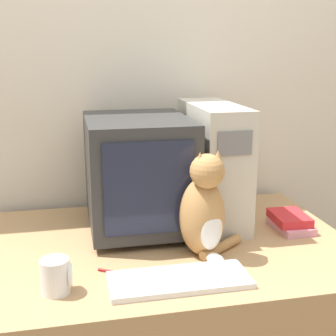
{
  "coord_description": "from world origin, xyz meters",
  "views": [
    {
      "loc": [
        -0.32,
        -1.09,
        1.47
      ],
      "look_at": [
        0.02,
        0.49,
        1.05
      ],
      "focal_mm": 50.0,
      "sensor_mm": 36.0,
      "label": 1
    }
  ],
  "objects_px": {
    "crt_monitor": "(138,172)",
    "computer_tower": "(213,163)",
    "keyboard": "(179,280)",
    "pen": "(120,273)",
    "book_stack": "(290,222)",
    "mug": "(56,276)",
    "cat": "(204,211)"
  },
  "relations": [
    {
      "from": "crt_monitor",
      "to": "computer_tower",
      "type": "relative_size",
      "value": 1.01
    },
    {
      "from": "keyboard",
      "to": "pen",
      "type": "height_order",
      "value": "keyboard"
    },
    {
      "from": "keyboard",
      "to": "book_stack",
      "type": "relative_size",
      "value": 2.24
    },
    {
      "from": "pen",
      "to": "mug",
      "type": "relative_size",
      "value": 1.29
    },
    {
      "from": "cat",
      "to": "pen",
      "type": "relative_size",
      "value": 2.74
    },
    {
      "from": "computer_tower",
      "to": "mug",
      "type": "xyz_separation_m",
      "value": [
        -0.62,
        -0.48,
        -0.19
      ]
    },
    {
      "from": "computer_tower",
      "to": "mug",
      "type": "relative_size",
      "value": 4.68
    },
    {
      "from": "crt_monitor",
      "to": "keyboard",
      "type": "xyz_separation_m",
      "value": [
        0.05,
        -0.47,
        -0.21
      ]
    },
    {
      "from": "cat",
      "to": "mug",
      "type": "xyz_separation_m",
      "value": [
        -0.49,
        -0.16,
        -0.11
      ]
    },
    {
      "from": "book_stack",
      "to": "mug",
      "type": "xyz_separation_m",
      "value": [
        -0.88,
        -0.31,
        0.02
      ]
    },
    {
      "from": "computer_tower",
      "to": "keyboard",
      "type": "bearing_deg",
      "value": -117.28
    },
    {
      "from": "cat",
      "to": "book_stack",
      "type": "xyz_separation_m",
      "value": [
        0.4,
        0.15,
        -0.13
      ]
    },
    {
      "from": "computer_tower",
      "to": "pen",
      "type": "height_order",
      "value": "computer_tower"
    },
    {
      "from": "crt_monitor",
      "to": "keyboard",
      "type": "bearing_deg",
      "value": -84.05
    },
    {
      "from": "cat",
      "to": "book_stack",
      "type": "relative_size",
      "value": 1.93
    },
    {
      "from": "keyboard",
      "to": "cat",
      "type": "height_order",
      "value": "cat"
    },
    {
      "from": "cat",
      "to": "mug",
      "type": "height_order",
      "value": "cat"
    },
    {
      "from": "keyboard",
      "to": "pen",
      "type": "relative_size",
      "value": 3.18
    },
    {
      "from": "keyboard",
      "to": "book_stack",
      "type": "xyz_separation_m",
      "value": [
        0.52,
        0.33,
        0.02
      ]
    },
    {
      "from": "computer_tower",
      "to": "keyboard",
      "type": "distance_m",
      "value": 0.61
    },
    {
      "from": "keyboard",
      "to": "cat",
      "type": "bearing_deg",
      "value": 54.2
    },
    {
      "from": "keyboard",
      "to": "pen",
      "type": "xyz_separation_m",
      "value": [
        -0.17,
        0.09,
        -0.01
      ]
    },
    {
      "from": "crt_monitor",
      "to": "computer_tower",
      "type": "height_order",
      "value": "computer_tower"
    },
    {
      "from": "computer_tower",
      "to": "cat",
      "type": "relative_size",
      "value": 1.32
    },
    {
      "from": "crt_monitor",
      "to": "mug",
      "type": "height_order",
      "value": "crt_monitor"
    },
    {
      "from": "computer_tower",
      "to": "mug",
      "type": "height_order",
      "value": "computer_tower"
    },
    {
      "from": "crt_monitor",
      "to": "book_stack",
      "type": "height_order",
      "value": "crt_monitor"
    },
    {
      "from": "crt_monitor",
      "to": "mug",
      "type": "bearing_deg",
      "value": -124.43
    },
    {
      "from": "computer_tower",
      "to": "pen",
      "type": "distance_m",
      "value": 0.63
    },
    {
      "from": "crt_monitor",
      "to": "computer_tower",
      "type": "bearing_deg",
      "value": 4.86
    },
    {
      "from": "computer_tower",
      "to": "mug",
      "type": "distance_m",
      "value": 0.8
    },
    {
      "from": "book_stack",
      "to": "pen",
      "type": "distance_m",
      "value": 0.73
    }
  ]
}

